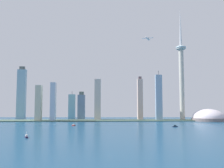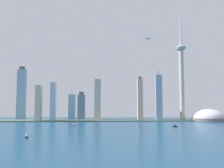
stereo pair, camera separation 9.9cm
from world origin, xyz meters
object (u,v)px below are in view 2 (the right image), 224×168
(boat_2, at_px, (175,126))
(skyscraper_1, at_px, (39,103))
(skyscraper_2, at_px, (53,102))
(boat_1, at_px, (26,137))
(skyscraper_6, at_px, (72,107))
(airplane, at_px, (148,38))
(skyscraper_7, at_px, (140,99))
(boat_0, at_px, (74,125))
(skyscraper_4, at_px, (159,98))
(skyscraper_0, at_px, (98,100))
(skyscraper_3, at_px, (81,107))
(skyscraper_5, at_px, (21,94))
(observation_tower, at_px, (181,70))
(stadium_dome, at_px, (209,118))

(boat_2, bearing_deg, skyscraper_1, 157.63)
(skyscraper_2, height_order, boat_1, skyscraper_2)
(skyscraper_2, distance_m, skyscraper_6, 122.66)
(skyscraper_1, relative_size, airplane, 3.39)
(skyscraper_7, distance_m, boat_0, 299.62)
(skyscraper_4, bearing_deg, skyscraper_0, 173.49)
(skyscraper_3, bearing_deg, boat_1, -95.62)
(skyscraper_0, distance_m, skyscraper_5, 259.11)
(skyscraper_1, bearing_deg, boat_1, -78.08)
(boat_0, height_order, boat_2, boat_0)
(observation_tower, height_order, skyscraper_3, observation_tower)
(skyscraper_1, relative_size, skyscraper_4, 0.68)
(skyscraper_6, height_order, airplane, airplane)
(observation_tower, relative_size, skyscraper_2, 3.18)
(stadium_dome, distance_m, skyscraper_0, 350.51)
(stadium_dome, xyz_separation_m, skyscraper_2, (-476.30, 2.93, 49.98))
(observation_tower, xyz_separation_m, boat_0, (-326.62, -203.87, -160.66))
(observation_tower, height_order, skyscraper_0, observation_tower)
(skyscraper_1, xyz_separation_m, skyscraper_5, (-78.18, 80.74, 31.78))
(observation_tower, height_order, skyscraper_1, observation_tower)
(skyscraper_2, height_order, skyscraper_4, skyscraper_4)
(skyscraper_2, distance_m, skyscraper_3, 103.10)
(skyscraper_4, distance_m, boat_2, 239.20)
(skyscraper_5, xyz_separation_m, skyscraper_6, (164.65, 32.58, -42.93))
(skyscraper_4, distance_m, skyscraper_7, 63.82)
(observation_tower, bearing_deg, skyscraper_3, 175.58)
(skyscraper_6, relative_size, skyscraper_7, 0.67)
(skyscraper_1, relative_size, skyscraper_3, 1.17)
(skyscraper_1, height_order, boat_1, skyscraper_1)
(skyscraper_1, distance_m, skyscraper_4, 373.03)
(boat_1, height_order, airplane, airplane)
(skyscraper_2, height_order, skyscraper_3, skyscraper_2)
(observation_tower, distance_m, skyscraper_0, 291.00)
(skyscraper_0, xyz_separation_m, skyscraper_7, (139.32, 9.82, 2.73))
(skyscraper_5, bearing_deg, observation_tower, -4.71)
(skyscraper_1, relative_size, skyscraper_2, 0.93)
(skyscraper_2, bearing_deg, skyscraper_7, 11.24)
(skyscraper_0, bearing_deg, skyscraper_3, 160.94)
(boat_0, bearing_deg, boat_1, -154.71)
(skyscraper_2, distance_m, skyscraper_5, 149.08)
(observation_tower, relative_size, airplane, 11.64)
(skyscraper_7, height_order, boat_1, skyscraper_7)
(skyscraper_2, xyz_separation_m, skyscraper_6, (42.77, 113.92, -15.48))
(skyscraper_4, bearing_deg, skyscraper_1, -176.66)
(observation_tower, bearing_deg, boat_2, -111.82)
(observation_tower, height_order, boat_2, observation_tower)
(boat_1, bearing_deg, skyscraper_1, -13.12)
(observation_tower, bearing_deg, skyscraper_2, -174.73)
(stadium_dome, distance_m, boat_0, 427.00)
(skyscraper_2, xyz_separation_m, skyscraper_4, (328.24, 22.28, 14.14))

